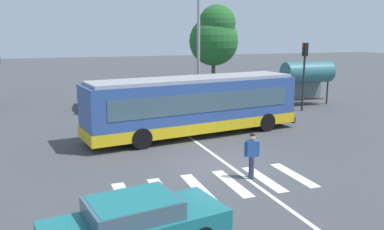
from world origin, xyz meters
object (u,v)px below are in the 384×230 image
(parked_car_teal, at_px, (166,95))
(parked_car_white, at_px, (94,98))
(pedestrian_crossing_street, at_px, (252,153))
(bus_stop_shelter, at_px, (307,73))
(background_tree_right, at_px, (215,36))
(foreground_sedan, at_px, (135,221))
(twin_arm_street_lamp, at_px, (199,21))
(parked_car_champagne, at_px, (201,93))
(parked_car_blue, at_px, (131,96))
(traffic_light_far_corner, at_px, (304,66))
(city_transit_bus, at_px, (194,105))

(parked_car_teal, bearing_deg, parked_car_white, 175.90)
(pedestrian_crossing_street, xyz_separation_m, bus_stop_shelter, (11.12, 12.41, 1.45))
(parked_car_teal, xyz_separation_m, background_tree_right, (6.06, 5.23, 4.29))
(foreground_sedan, distance_m, twin_arm_street_lamp, 18.35)
(bus_stop_shelter, xyz_separation_m, background_tree_right, (-3.71, 8.84, 2.64))
(foreground_sedan, xyz_separation_m, parked_car_champagne, (9.29, 19.77, 0.00))
(parked_car_blue, xyz_separation_m, twin_arm_street_lamp, (3.76, -4.11, 5.31))
(foreground_sedan, relative_size, parked_car_blue, 1.04)
(parked_car_teal, relative_size, background_tree_right, 0.58)
(parked_car_white, bearing_deg, background_tree_right, 23.11)
(foreground_sedan, bearing_deg, traffic_light_far_corner, 44.08)
(parked_car_blue, bearing_deg, parked_car_champagne, -1.93)
(foreground_sedan, height_order, background_tree_right, background_tree_right)
(city_transit_bus, distance_m, twin_arm_street_lamp, 7.43)
(pedestrian_crossing_street, xyz_separation_m, foreground_sedan, (-5.08, -3.54, -0.20))
(bus_stop_shelter, bearing_deg, pedestrian_crossing_street, -131.86)
(pedestrian_crossing_street, relative_size, bus_stop_shelter, 0.45)
(background_tree_right, bearing_deg, parked_car_champagne, -122.42)
(traffic_light_far_corner, distance_m, bus_stop_shelter, 2.45)
(foreground_sedan, bearing_deg, twin_arm_street_lamp, 64.42)
(traffic_light_far_corner, bearing_deg, parked_car_white, 156.96)
(pedestrian_crossing_street, height_order, parked_car_teal, pedestrian_crossing_street)
(city_transit_bus, bearing_deg, pedestrian_crossing_street, -91.98)
(parked_car_white, xyz_separation_m, parked_car_blue, (2.70, 0.00, 0.00))
(foreground_sedan, bearing_deg, background_tree_right, 63.27)
(foreground_sedan, distance_m, parked_car_white, 19.98)
(city_transit_bus, distance_m, traffic_light_far_corner, 10.21)
(twin_arm_street_lamp, distance_m, background_tree_right, 10.26)
(city_transit_bus, bearing_deg, bus_stop_shelter, 27.13)
(foreground_sedan, relative_size, background_tree_right, 0.61)
(pedestrian_crossing_street, relative_size, parked_car_teal, 0.38)
(parked_car_white, relative_size, parked_car_champagne, 1.01)
(pedestrian_crossing_street, height_order, parked_car_champagne, pedestrian_crossing_street)
(parked_car_teal, height_order, bus_stop_shelter, bus_stop_shelter)
(parked_car_blue, xyz_separation_m, parked_car_teal, (2.60, -0.38, 0.00))
(traffic_light_far_corner, distance_m, background_tree_right, 10.99)
(parked_car_white, height_order, twin_arm_street_lamp, twin_arm_street_lamp)
(bus_stop_shelter, height_order, background_tree_right, background_tree_right)
(parked_car_white, bearing_deg, traffic_light_far_corner, -23.04)
(parked_car_white, bearing_deg, bus_stop_shelter, -14.85)
(twin_arm_street_lamp, bearing_deg, pedestrian_crossing_street, -101.50)
(twin_arm_street_lamp, bearing_deg, traffic_light_far_corner, -13.12)
(foreground_sedan, height_order, parked_car_blue, same)
(parked_car_champagne, xyz_separation_m, traffic_light_far_corner, (5.36, -5.57, 2.37))
(foreground_sedan, relative_size, parked_car_champagne, 1.04)
(foreground_sedan, height_order, parked_car_teal, same)
(foreground_sedan, xyz_separation_m, background_tree_right, (12.49, 24.79, 4.29))
(parked_car_champagne, distance_m, traffic_light_far_corner, 8.09)
(parked_car_blue, bearing_deg, traffic_light_far_corner, -27.99)
(parked_car_blue, relative_size, bus_stop_shelter, 1.18)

